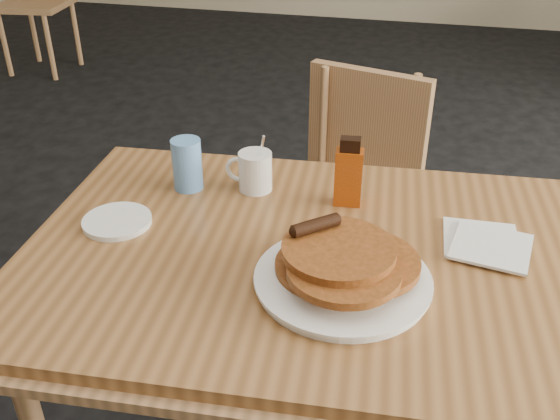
# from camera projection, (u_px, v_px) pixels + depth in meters

# --- Properties ---
(main_table) EXTENTS (1.25, 0.90, 0.75)m
(main_table) POSITION_uv_depth(u_px,v_px,m) (319.00, 269.00, 1.22)
(main_table) COLOR #905F33
(main_table) RESTS_ON floor
(chair_main_far) EXTENTS (0.47, 0.48, 0.85)m
(chair_main_far) POSITION_uv_depth(u_px,v_px,m) (359.00, 187.00, 1.93)
(chair_main_far) COLOR #B07E53
(chair_main_far) RESTS_ON floor
(pancake_plate) EXTENTS (0.31, 0.31, 0.10)m
(pancake_plate) POSITION_uv_depth(u_px,v_px,m) (343.00, 270.00, 1.09)
(pancake_plate) COLOR white
(pancake_plate) RESTS_ON main_table
(coffee_mug) EXTENTS (0.11, 0.07, 0.14)m
(coffee_mug) POSITION_uv_depth(u_px,v_px,m) (254.00, 170.00, 1.39)
(coffee_mug) COLOR white
(coffee_mug) RESTS_ON main_table
(syrup_bottle) EXTENTS (0.06, 0.04, 0.15)m
(syrup_bottle) POSITION_uv_depth(u_px,v_px,m) (349.00, 174.00, 1.32)
(syrup_bottle) COLOR maroon
(syrup_bottle) RESTS_ON main_table
(napkin_stack) EXTENTS (0.17, 0.18, 0.01)m
(napkin_stack) POSITION_uv_depth(u_px,v_px,m) (486.00, 243.00, 1.21)
(napkin_stack) COLOR white
(napkin_stack) RESTS_ON main_table
(blue_tumbler) EXTENTS (0.08, 0.08, 0.12)m
(blue_tumbler) POSITION_uv_depth(u_px,v_px,m) (187.00, 164.00, 1.39)
(blue_tumbler) COLOR #5C93D7
(blue_tumbler) RESTS_ON main_table
(side_saucer) EXTENTS (0.16, 0.16, 0.01)m
(side_saucer) POSITION_uv_depth(u_px,v_px,m) (117.00, 221.00, 1.28)
(side_saucer) COLOR white
(side_saucer) RESTS_ON main_table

